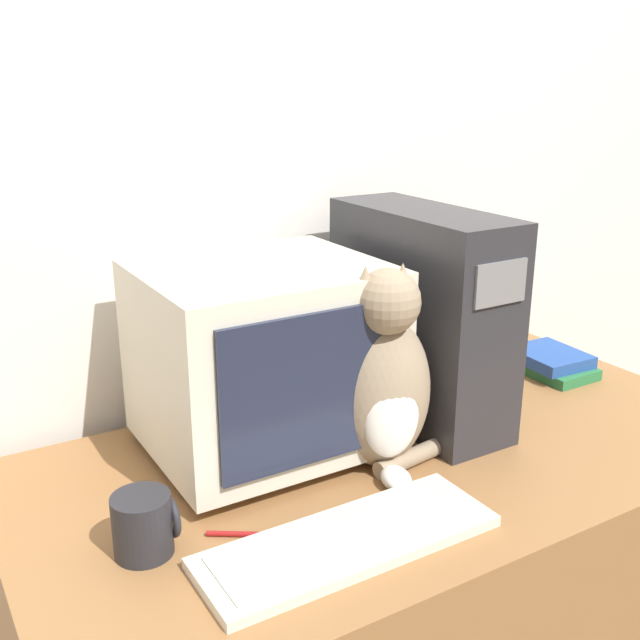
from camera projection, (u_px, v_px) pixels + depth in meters
The scene contains 9 objects.
wall_back at pixel (289, 149), 1.65m from camera, with size 7.00×0.05×2.50m.
desk at pixel (394, 601), 1.57m from camera, with size 1.47×0.74×0.71m.
crt_monitor at pixel (263, 358), 1.40m from camera, with size 0.43×0.38×0.37m.
computer_tower at pixel (420, 316), 1.55m from camera, with size 0.17×0.45×0.44m.
keyboard at pixel (348, 541), 1.16m from camera, with size 0.48×0.16×0.02m.
cat at pixel (382, 383), 1.36m from camera, with size 0.31×0.24×0.39m.
book_stack at pixel (549, 362), 1.84m from camera, with size 0.15×0.21×0.05m.
pen at pixel (251, 534), 1.19m from camera, with size 0.12×0.09×0.01m.
mug at pixel (144, 524), 1.13m from camera, with size 0.10×0.09×0.10m.
Camera 1 is at (-0.81, -0.67, 1.40)m, focal length 42.00 mm.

